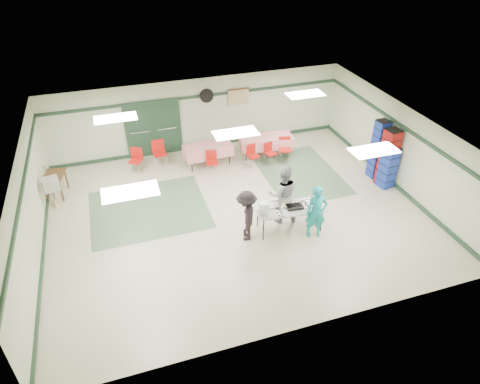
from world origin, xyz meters
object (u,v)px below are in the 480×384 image
object	(u,v)px
chair_loose_a	(159,150)
broom	(50,184)
volunteer_dark	(246,216)
crate_stack_red	(388,158)
dining_table_b	(208,150)
chair_loose_b	(136,158)
chair_d	(212,159)
chair_b	(252,153)
crate_stack_blue_b	(388,167)
dining_table_a	(266,141)
office_printer	(51,184)
chair_c	(285,146)
serving_table	(290,209)
volunteer_teal	(316,212)
printer_table	(54,178)
chair_a	(270,151)
volunteer_grey	(283,194)
crate_stack_blue_a	(378,149)

from	to	relation	value
chair_loose_a	broom	distance (m)	3.80
volunteer_dark	crate_stack_red	size ratio (longest dim) A/B	0.77
dining_table_b	chair_loose_a	bearing A→B (deg)	158.85
volunteer_dark	chair_loose_b	world-z (taller)	volunteer_dark
chair_d	broom	bearing A→B (deg)	-165.64
chair_b	broom	bearing A→B (deg)	165.43
crate_stack_blue_b	dining_table_a	bearing A→B (deg)	133.10
office_printer	chair_c	bearing A→B (deg)	-5.83
serving_table	volunteer_teal	bearing A→B (deg)	-35.30
dining_table_a	crate_stack_blue_b	size ratio (longest dim) A/B	1.41
volunteer_dark	chair_loose_b	xyz separation A→B (m)	(-2.46, 4.59, -0.22)
volunteer_dark	office_printer	distance (m)	5.92
serving_table	broom	world-z (taller)	broom
crate_stack_red	broom	size ratio (longest dim) A/B	1.43
serving_table	office_printer	size ratio (longest dim) A/B	4.40
dining_table_b	chair_loose_a	xyz separation A→B (m)	(-1.66, 0.49, 0.01)
chair_d	crate_stack_red	xyz separation A→B (m)	(5.22, -2.53, 0.50)
volunteer_dark	printer_table	size ratio (longest dim) A/B	1.53
chair_a	dining_table_a	bearing A→B (deg)	62.19
chair_a	chair_c	world-z (taller)	chair_c
serving_table	printer_table	world-z (taller)	serving_table
dining_table_a	chair_a	distance (m)	0.59
chair_loose_a	crate_stack_red	xyz separation A→B (m)	(6.86, -3.60, 0.42)
dining_table_b	chair_c	xyz separation A→B (m)	(2.71, -0.56, -0.01)
dining_table_a	chair_loose_a	size ratio (longest dim) A/B	2.13
chair_a	chair_loose_a	xyz separation A→B (m)	(-3.77, 1.07, 0.10)
chair_loose_b	volunteer_dark	bearing A→B (deg)	-34.78
chair_b	crate_stack_red	world-z (taller)	crate_stack_red
crate_stack_blue_b	chair_b	bearing A→B (deg)	144.85
volunteer_grey	crate_stack_red	distance (m)	4.03
volunteer_dark	office_printer	bearing A→B (deg)	-101.12
chair_d	dining_table_b	bearing A→B (deg)	98.42
crate_stack_blue_a	broom	size ratio (longest dim) A/B	1.48
dining_table_a	chair_c	world-z (taller)	chair_c
volunteer_teal	crate_stack_red	distance (m)	3.78
chair_c	serving_table	bearing A→B (deg)	-98.17
crate_stack_blue_a	volunteer_teal	bearing A→B (deg)	-146.17
chair_c	crate_stack_red	distance (m)	3.59
chair_a	broom	distance (m)	7.31
dining_table_a	crate_stack_red	world-z (taller)	crate_stack_red
volunteer_teal	volunteer_dark	distance (m)	1.91
dining_table_b	crate_stack_blue_b	world-z (taller)	crate_stack_blue_b
serving_table	chair_a	bearing A→B (deg)	82.65
printer_table	broom	distance (m)	0.51
crate_stack_blue_a	chair_d	bearing A→B (deg)	159.38
chair_b	chair_d	xyz separation A→B (m)	(-1.48, 0.00, 0.01)
chair_loose_a	crate_stack_red	distance (m)	7.76
dining_table_a	crate_stack_red	distance (m)	4.34
chair_loose_a	printer_table	world-z (taller)	chair_loose_a
crate_stack_red	office_printer	size ratio (longest dim) A/B	4.33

